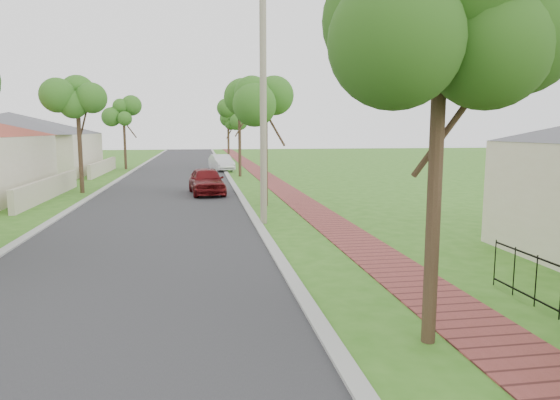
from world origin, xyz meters
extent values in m
cube|color=#28282B|center=(-3.00, 20.00, 0.00)|extent=(7.00, 120.00, 0.02)
cube|color=#9E9E99|center=(0.65, 20.00, 0.00)|extent=(0.30, 120.00, 0.10)
cube|color=#9E9E99|center=(-6.65, 20.00, 0.00)|extent=(0.30, 120.00, 0.10)
cube|color=brown|center=(3.25, 20.00, 0.00)|extent=(1.50, 120.00, 0.03)
cylinder|color=black|center=(4.90, 2.67, 0.50)|extent=(0.02, 0.02, 1.00)
cylinder|color=black|center=(4.90, 3.33, 0.50)|extent=(0.02, 0.02, 1.00)
cylinder|color=black|center=(4.90, 4.00, 0.50)|extent=(0.02, 0.02, 1.00)
cylinder|color=#382619|center=(1.50, 16.00, 2.27)|extent=(0.22, 0.22, 4.55)
sphere|color=#1C5316|center=(1.50, 16.00, 4.68)|extent=(1.70, 1.70, 1.70)
cylinder|color=#382619|center=(1.50, 30.00, 2.45)|extent=(0.22, 0.22, 4.90)
sphere|color=#1C5316|center=(1.50, 30.00, 5.04)|extent=(1.70, 1.70, 1.70)
cylinder|color=#382619|center=(1.50, 44.00, 2.10)|extent=(0.22, 0.22, 4.20)
sphere|color=#1C5316|center=(1.50, 44.00, 4.32)|extent=(1.70, 1.70, 1.70)
cylinder|color=#382619|center=(-7.50, 22.00, 2.45)|extent=(0.22, 0.22, 4.90)
sphere|color=#1C5316|center=(-7.50, 22.00, 5.04)|extent=(1.70, 1.70, 1.70)
cylinder|color=#382619|center=(-7.50, 38.00, 2.27)|extent=(0.22, 0.22, 4.55)
sphere|color=#1C5316|center=(-7.50, 38.00, 4.68)|extent=(1.70, 1.70, 1.70)
cube|color=#BFB299|center=(-8.60, 20.00, 0.50)|extent=(0.25, 10.00, 1.00)
cube|color=beige|center=(-15.00, 34.00, 1.50)|extent=(11.00, 10.00, 3.00)
pyramid|color=#4C4C51|center=(-15.00, 34.00, 3.80)|extent=(15.56, 15.56, 1.60)
cube|color=#BFB299|center=(-8.60, 34.00, 0.50)|extent=(0.25, 10.00, 1.00)
imported|color=#5A0D0F|center=(-1.00, 20.32, 0.69)|extent=(2.04, 4.20, 1.38)
imported|color=silver|center=(0.40, 35.05, 0.65)|extent=(2.08, 4.12, 1.30)
cylinder|color=#382619|center=(2.20, 1.50, 2.23)|extent=(0.22, 0.22, 4.47)
sphere|color=#2B5618|center=(2.20, 1.50, 4.60)|extent=(2.22, 2.22, 2.22)
cylinder|color=gray|center=(0.90, 11.88, 4.58)|extent=(0.24, 0.24, 9.16)
camera|label=1|loc=(-1.30, -5.54, 3.33)|focal=32.00mm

